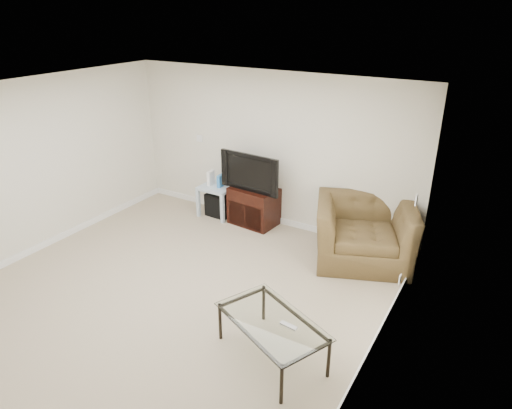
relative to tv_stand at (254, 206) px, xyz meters
The scene contains 18 objects.
floor 2.31m from the tv_stand, 85.73° to the right, with size 5.00×5.00×0.00m, color tan.
ceiling 3.16m from the tv_stand, 85.73° to the right, with size 5.00×5.00×0.00m, color white.
wall_back 0.98m from the tv_stand, 52.25° to the left, with size 5.00×0.02×2.50m, color silver.
wall_left 3.39m from the tv_stand, 135.62° to the right, with size 0.02×5.00×2.50m, color silver.
wall_right 3.63m from the tv_stand, 40.49° to the right, with size 0.02×5.00×2.50m, color silver.
plate_back 1.56m from the tv_stand, behind, with size 0.12×0.02×0.12m, color white.
plate_right_switch 2.90m from the tv_stand, 14.35° to the right, with size 0.02×0.09×0.13m, color white.
plate_right_outlet 2.83m from the tv_stand, 20.24° to the right, with size 0.02×0.08×0.12m, color white.
tv_stand is the anchor object (origin of this frame).
dvd_player 0.21m from the tv_stand, 95.37° to the right, with size 0.40×0.28×0.06m, color black.
television 0.63m from the tv_stand, 95.37° to the right, with size 1.00×0.20×0.62m, color black.
side_table 0.72m from the tv_stand, behind, with size 0.56×0.56×0.54m, color silver, non-canonical shape.
subwoofer 0.70m from the tv_stand, behind, with size 0.42×0.42×0.42m, color black.
game_console 0.92m from the tv_stand, behind, with size 0.06×0.18×0.25m, color white.
game_case 0.73m from the tv_stand, behind, with size 0.06×0.16×0.21m, color #337FCC.
recliner 1.98m from the tv_stand, ahead, with size 1.35×0.87×1.18m, color #4B3821.
coffee_table 3.20m from the tv_stand, 56.16° to the right, with size 1.17×0.66×0.46m, color black, non-canonical shape.
remote 3.30m from the tv_stand, 53.43° to the right, with size 0.18×0.05×0.02m, color #B2B2B7.
Camera 1 is at (3.37, -3.68, 3.39)m, focal length 32.00 mm.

